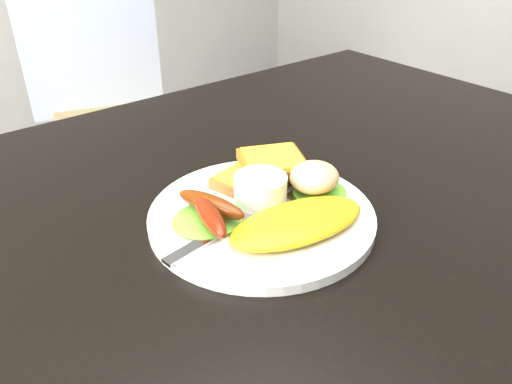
{
  "coord_description": "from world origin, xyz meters",
  "views": [
    {
      "loc": [
        -0.32,
        -0.39,
        1.06
      ],
      "look_at": [
        -0.02,
        -0.02,
        0.78
      ],
      "focal_mm": 35.0,
      "sensor_mm": 36.0,
      "label": 1
    }
  ],
  "objects_px": {
    "plate": "(262,216)",
    "dining_table": "(258,217)",
    "person": "(213,34)",
    "dining_chair": "(127,130)"
  },
  "relations": [
    {
      "from": "plate",
      "to": "dining_table",
      "type": "bearing_deg",
      "value": 57.21
    },
    {
      "from": "dining_table",
      "to": "plate",
      "type": "bearing_deg",
      "value": -122.79
    },
    {
      "from": "person",
      "to": "dining_table",
      "type": "bearing_deg",
      "value": 62.54
    },
    {
      "from": "dining_table",
      "to": "dining_chair",
      "type": "bearing_deg",
      "value": 74.93
    },
    {
      "from": "dining_table",
      "to": "plate",
      "type": "distance_m",
      "value": 0.05
    },
    {
      "from": "person",
      "to": "plate",
      "type": "height_order",
      "value": "person"
    },
    {
      "from": "dining_chair",
      "to": "person",
      "type": "distance_m",
      "value": 0.63
    },
    {
      "from": "plate",
      "to": "dining_chair",
      "type": "bearing_deg",
      "value": 74.28
    },
    {
      "from": "dining_chair",
      "to": "plate",
      "type": "distance_m",
      "value": 1.07
    },
    {
      "from": "dining_table",
      "to": "dining_chair",
      "type": "distance_m",
      "value": 1.03
    }
  ]
}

